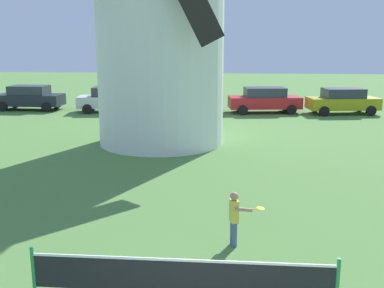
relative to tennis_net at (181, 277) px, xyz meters
The scene contains 7 objects.
tennis_net is the anchor object (origin of this frame).
player_far 2.85m from the tennis_net, 72.37° to the left, with size 0.78×0.39×1.21m.
parked_car_black 25.20m from the tennis_net, 119.00° to the left, with size 4.20×1.90×1.56m.
parked_car_silver 22.62m from the tennis_net, 107.13° to the left, with size 4.41×2.26×1.56m.
parked_car_green 22.75m from the tennis_net, 95.11° to the left, with size 4.03×2.22×1.56m.
parked_car_red 22.28m from the tennis_net, 82.85° to the left, with size 4.56×2.35×1.56m.
parked_car_mustard 23.24m from the tennis_net, 71.25° to the left, with size 4.38×2.37×1.56m.
Camera 1 is at (0.28, -5.12, 4.31)m, focal length 43.28 mm.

